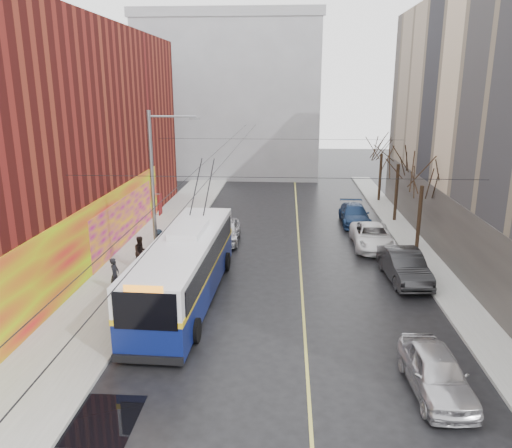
{
  "coord_description": "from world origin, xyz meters",
  "views": [
    {
      "loc": [
        0.64,
        -14.96,
        10.14
      ],
      "look_at": [
        -0.97,
        10.46,
        3.1
      ],
      "focal_mm": 35.0,
      "sensor_mm": 36.0,
      "label": 1
    }
  ],
  "objects": [
    {
      "name": "building_left",
      "position": [
        -15.99,
        13.99,
        6.99
      ],
      "size": [
        12.11,
        36.0,
        14.0
      ],
      "color": "#581411",
      "rests_on": "ground"
    },
    {
      "name": "puddle",
      "position": [
        -5.14,
        -1.8,
        0.0
      ],
      "size": [
        2.37,
        2.64,
        0.01
      ],
      "primitive_type": "cube",
      "color": "black",
      "rests_on": "ground"
    },
    {
      "name": "parked_car_a",
      "position": [
        5.82,
        0.41,
        0.76
      ],
      "size": [
        2.02,
        4.54,
        1.52
      ],
      "primitive_type": "imported",
      "rotation": [
        0.0,
        0.0,
        0.05
      ],
      "color": "#BBBABF",
      "rests_on": "ground"
    },
    {
      "name": "sidewalk_right",
      "position": [
        9.0,
        12.0,
        0.07
      ],
      "size": [
        2.0,
        60.0,
        0.15
      ],
      "primitive_type": "cube",
      "color": "gray",
      "rests_on": "ground"
    },
    {
      "name": "building_far",
      "position": [
        -6.0,
        44.99,
        9.02
      ],
      "size": [
        20.5,
        12.1,
        18.0
      ],
      "color": "gray",
      "rests_on": "ground"
    },
    {
      "name": "following_car",
      "position": [
        -3.41,
        17.08,
        0.76
      ],
      "size": [
        1.9,
        4.49,
        1.51
      ],
      "primitive_type": "imported",
      "rotation": [
        0.0,
        0.0,
        0.02
      ],
      "color": "silver",
      "rests_on": "ground"
    },
    {
      "name": "trolleybus",
      "position": [
        -4.21,
        7.52,
        1.69
      ],
      "size": [
        3.32,
        12.92,
        6.08
      ],
      "rotation": [
        0.0,
        0.0,
        -0.03
      ],
      "color": "#0A144E",
      "rests_on": "ground"
    },
    {
      "name": "pigeons_flying",
      "position": [
        -2.67,
        9.66,
        7.29
      ],
      "size": [
        5.6,
        2.37,
        0.49
      ],
      "color": "slate"
    },
    {
      "name": "tree_near",
      "position": [
        9.0,
        16.0,
        4.98
      ],
      "size": [
        3.2,
        3.2,
        6.4
      ],
      "color": "black",
      "rests_on": "ground"
    },
    {
      "name": "ground",
      "position": [
        0.0,
        0.0,
        0.0
      ],
      "size": [
        140.0,
        140.0,
        0.0
      ],
      "primitive_type": "plane",
      "color": "black",
      "rests_on": "ground"
    },
    {
      "name": "parked_car_c",
      "position": [
        6.23,
        16.42,
        0.75
      ],
      "size": [
        2.54,
        5.41,
        1.49
      ],
      "primitive_type": "imported",
      "rotation": [
        0.0,
        0.0,
        -0.01
      ],
      "color": "white",
      "rests_on": "ground"
    },
    {
      "name": "lane_line",
      "position": [
        1.5,
        14.0,
        0.0
      ],
      "size": [
        0.12,
        50.0,
        0.01
      ],
      "primitive_type": "cube",
      "color": "#BFB74C",
      "rests_on": "ground"
    },
    {
      "name": "pedestrian_c",
      "position": [
        -7.04,
        13.42,
        1.0
      ],
      "size": [
        1.2,
        1.24,
        1.7
      ],
      "primitive_type": "imported",
      "rotation": [
        0.0,
        0.0,
        2.31
      ],
      "color": "black",
      "rests_on": "sidewalk_left"
    },
    {
      "name": "streetlight_pole",
      "position": [
        -6.14,
        10.0,
        4.85
      ],
      "size": [
        2.65,
        0.6,
        9.0
      ],
      "color": "slate",
      "rests_on": "ground"
    },
    {
      "name": "tree_mid",
      "position": [
        9.0,
        23.0,
        5.25
      ],
      "size": [
        3.2,
        3.2,
        6.68
      ],
      "color": "black",
      "rests_on": "ground"
    },
    {
      "name": "pedestrian_a",
      "position": [
        -7.91,
        7.98,
        1.02
      ],
      "size": [
        0.43,
        0.65,
        1.74
      ],
      "primitive_type": "imported",
      "rotation": [
        0.0,
        0.0,
        1.54
      ],
      "color": "black",
      "rests_on": "sidewalk_left"
    },
    {
      "name": "tree_far",
      "position": [
        9.0,
        30.0,
        5.14
      ],
      "size": [
        3.2,
        3.2,
        6.57
      ],
      "color": "black",
      "rests_on": "ground"
    },
    {
      "name": "pedestrian_b",
      "position": [
        -7.52,
        11.24,
        1.09
      ],
      "size": [
        1.16,
        1.13,
        1.89
      ],
      "primitive_type": "imported",
      "rotation": [
        0.0,
        0.0,
        0.67
      ],
      "color": "black",
      "rests_on": "sidewalk_left"
    },
    {
      "name": "sidewalk_left",
      "position": [
        -8.0,
        12.0,
        0.07
      ],
      "size": [
        4.0,
        60.0,
        0.15
      ],
      "primitive_type": "cube",
      "color": "gray",
      "rests_on": "ground"
    },
    {
      "name": "catenary_wires",
      "position": [
        -2.54,
        14.77,
        6.25
      ],
      "size": [
        18.0,
        60.0,
        0.22
      ],
      "color": "black"
    },
    {
      "name": "parked_car_d",
      "position": [
        5.8,
        22.15,
        0.74
      ],
      "size": [
        2.08,
        5.08,
        1.47
      ],
      "primitive_type": "imported",
      "rotation": [
        0.0,
        0.0,
        0.0
      ],
      "color": "navy",
      "rests_on": "ground"
    },
    {
      "name": "parked_car_b",
      "position": [
        7.0,
        10.7,
        0.83
      ],
      "size": [
        2.16,
        5.19,
        1.67
      ],
      "primitive_type": "imported",
      "rotation": [
        0.0,
        0.0,
        0.08
      ],
      "color": "black",
      "rests_on": "ground"
    }
  ]
}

